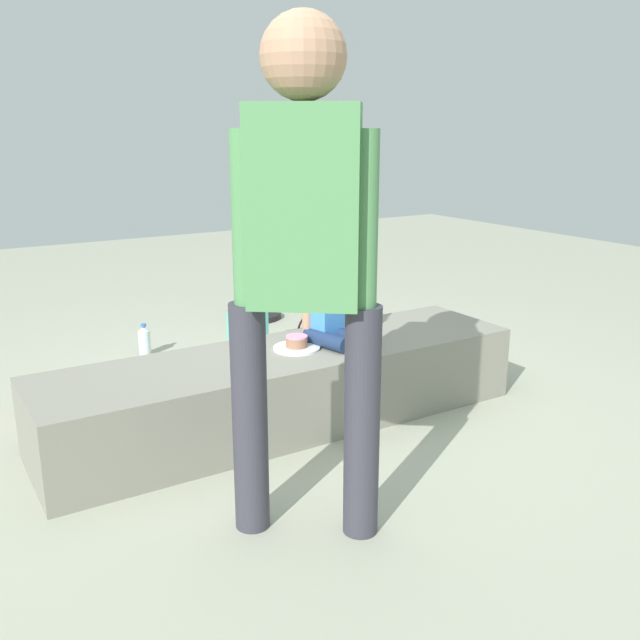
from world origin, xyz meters
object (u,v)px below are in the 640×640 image
object	(u,v)px
child_seated	(332,298)
cake_box_white	(112,401)
gift_bag	(248,339)
adult_standing	(304,240)
cake_plate	(296,344)
party_cup_red	(32,403)
water_bottle_near_gift	(144,341)
handbag_black_leather	(314,350)

from	to	relation	value
child_seated	cake_box_white	distance (m)	1.19
gift_bag	adult_standing	bearing A→B (deg)	-109.42
adult_standing	gift_bag	xyz separation A→B (m)	(0.59, 1.66, -0.85)
cake_plate	party_cup_red	world-z (taller)	cake_plate
gift_bag	cake_box_white	world-z (taller)	gift_bag
water_bottle_near_gift	cake_plate	bearing A→B (deg)	-77.20
child_seated	cake_box_white	world-z (taller)	child_seated
cake_box_white	handbag_black_leather	distance (m)	1.15
cake_plate	handbag_black_leather	world-z (taller)	cake_plate
cake_box_white	handbag_black_leather	world-z (taller)	handbag_black_leather
party_cup_red	handbag_black_leather	size ratio (longest dim) A/B	0.29
gift_bag	water_bottle_near_gift	distance (m)	0.69
gift_bag	child_seated	bearing A→B (deg)	-86.48
cake_box_white	handbag_black_leather	xyz separation A→B (m)	(1.15, -0.01, 0.07)
handbag_black_leather	cake_plate	bearing A→B (deg)	-127.90
child_seated	handbag_black_leather	bearing A→B (deg)	67.51
water_bottle_near_gift	party_cup_red	size ratio (longest dim) A/B	1.89
child_seated	water_bottle_near_gift	bearing A→B (deg)	110.88
gift_bag	party_cup_red	bearing A→B (deg)	-176.21
water_bottle_near_gift	handbag_black_leather	distance (m)	1.09
gift_bag	cake_box_white	distance (m)	0.93
adult_standing	water_bottle_near_gift	bearing A→B (deg)	86.66
cake_plate	gift_bag	distance (m)	0.88
cake_plate	cake_box_white	distance (m)	0.97
adult_standing	water_bottle_near_gift	distance (m)	2.36
child_seated	party_cup_red	size ratio (longest dim) A/B	4.57
child_seated	gift_bag	world-z (taller)	child_seated
gift_bag	cake_box_white	bearing A→B (deg)	-161.92
adult_standing	handbag_black_leather	bearing A→B (deg)	57.91
cake_plate	water_bottle_near_gift	distance (m)	1.41
cake_box_white	water_bottle_near_gift	bearing A→B (deg)	61.99
handbag_black_leather	party_cup_red	bearing A→B (deg)	171.63
gift_bag	handbag_black_leather	distance (m)	0.40
cake_plate	gift_bag	xyz separation A→B (m)	(0.15, 0.84, -0.22)
child_seated	handbag_black_leather	xyz separation A→B (m)	(0.22, 0.53, -0.44)
adult_standing	cake_box_white	bearing A→B (deg)	102.23
child_seated	water_bottle_near_gift	xyz separation A→B (m)	(-0.51, 1.34, -0.48)
handbag_black_leather	water_bottle_near_gift	bearing A→B (deg)	131.94
child_seated	cake_plate	bearing A→B (deg)	-176.03
child_seated	cake_plate	distance (m)	0.28
gift_bag	handbag_black_leather	world-z (taller)	gift_bag
gift_bag	handbag_black_leather	xyz separation A→B (m)	(0.27, -0.30, -0.03)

